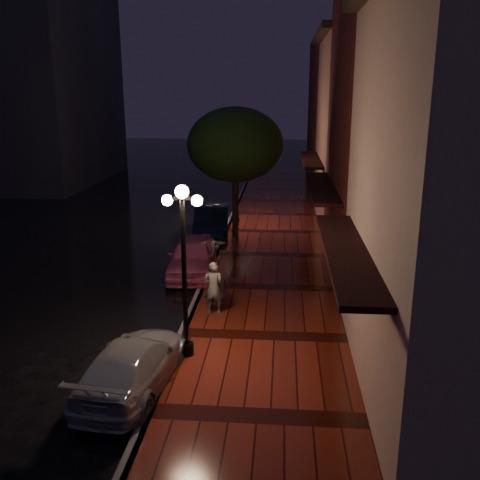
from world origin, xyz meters
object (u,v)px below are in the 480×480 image
at_px(navy_car, 212,221).
at_px(silver_car, 133,364).
at_px(street_tree, 235,147).
at_px(woman_with_umbrella, 213,266).
at_px(streetlamp_far, 236,175).
at_px(streetlamp_near, 184,262).
at_px(parking_meter, 234,253).
at_px(pink_car, 192,256).

bearing_deg(navy_car, silver_car, -95.80).
distance_m(street_tree, woman_with_umbrella, 8.78).
relative_size(streetlamp_far, navy_car, 0.98).
bearing_deg(street_tree, woman_with_umbrella, -89.29).
xyz_separation_m(streetlamp_near, parking_meter, (0.65, 5.82, -1.54)).
distance_m(streetlamp_far, street_tree, 3.44).
height_order(street_tree, silver_car, street_tree).
bearing_deg(streetlamp_near, woman_with_umbrella, 82.08).
bearing_deg(silver_car, woman_with_umbrella, -101.78).
distance_m(streetlamp_near, streetlamp_far, 14.00).
bearing_deg(streetlamp_far, woman_with_umbrella, -88.18).
bearing_deg(silver_car, streetlamp_near, -117.59).
distance_m(silver_car, woman_with_umbrella, 4.36).
distance_m(navy_car, woman_with_umbrella, 9.49).
bearing_deg(navy_car, pink_car, -95.80).
bearing_deg(streetlamp_near, parking_meter, 83.63).
bearing_deg(pink_car, navy_car, 86.06).
height_order(woman_with_umbrella, parking_meter, woman_with_umbrella).
bearing_deg(navy_car, streetlamp_near, -91.26).
height_order(pink_car, navy_car, navy_car).
relative_size(streetlamp_near, navy_car, 0.98).
bearing_deg(woman_with_umbrella, streetlamp_far, -89.27).
xyz_separation_m(streetlamp_near, silver_car, (-0.95, -1.41, -2.01)).
bearing_deg(streetlamp_far, silver_car, -93.53).
bearing_deg(parking_meter, street_tree, 85.20).
bearing_deg(parking_meter, streetlamp_far, 85.41).
bearing_deg(parking_meter, navy_car, 95.48).
relative_size(street_tree, navy_car, 1.31).
xyz_separation_m(navy_car, silver_car, (0.00, -13.37, -0.13)).
bearing_deg(silver_car, navy_car, -83.70).
distance_m(pink_car, navy_car, 5.41).
relative_size(woman_with_umbrella, parking_meter, 1.51).
xyz_separation_m(streetlamp_near, street_tree, (0.26, 10.99, 1.64)).
relative_size(silver_car, woman_with_umbrella, 1.80).
height_order(streetlamp_near, woman_with_umbrella, streetlamp_near).
bearing_deg(woman_with_umbrella, navy_car, -83.11).
xyz_separation_m(streetlamp_near, pink_car, (-0.95, 6.55, -1.90)).
xyz_separation_m(streetlamp_far, woman_with_umbrella, (0.36, -11.40, -0.95)).
bearing_deg(streetlamp_near, street_tree, 88.65).
distance_m(street_tree, navy_car, 3.84).
distance_m(street_tree, silver_car, 12.99).
bearing_deg(pink_car, silver_car, -93.94).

